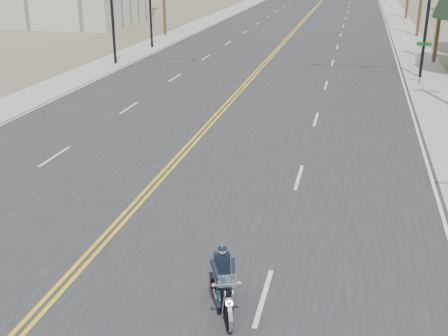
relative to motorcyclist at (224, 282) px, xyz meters
The scene contains 6 objects.
road 66.83m from the motorcyclist, 93.58° to the left, with size 20.00×200.00×0.01m, color #303033.
sidewalk_left 68.52m from the motorcyclist, 103.23° to the left, with size 3.00×200.00×0.01m, color #A5A5A0.
sidewalk_right 67.10m from the motorcyclist, 83.73° to the left, with size 3.00×200.00×0.01m, color #A5A5A0.
traffic_mast_right 29.39m from the motorcyclist, 80.51° to the left, with size 7.10×0.26×7.00m.
street_sign 27.53m from the motorcyclist, 76.07° to the left, with size 0.90×0.06×2.62m.
motorcyclist is the anchor object (origin of this frame).
Camera 1 is at (6.71, -7.48, 7.82)m, focal length 45.00 mm.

